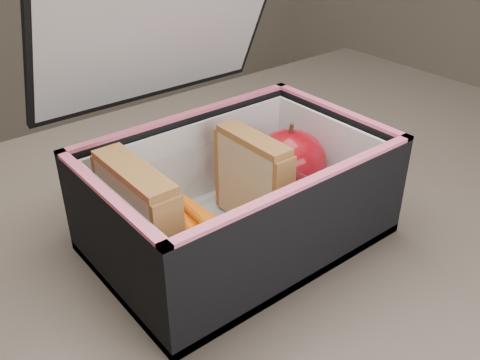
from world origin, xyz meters
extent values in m
cube|color=brown|center=(0.00, 0.00, 0.73)|extent=(1.20, 0.80, 0.03)
cube|color=#382D26|center=(0.55, 0.35, 0.36)|extent=(0.05, 0.05, 0.72)
cube|color=black|center=(-0.02, 0.14, 0.94)|extent=(0.28, 0.08, 0.17)
cube|color=tan|center=(-0.14, 0.01, 0.82)|extent=(0.01, 0.10, 0.10)
cube|color=#C66974|center=(-0.13, 0.01, 0.81)|extent=(0.01, 0.09, 0.10)
cube|color=tan|center=(-0.12, 0.01, 0.82)|extent=(0.01, 0.10, 0.10)
cube|color=brown|center=(-0.13, 0.01, 0.87)|extent=(0.03, 0.10, 0.01)
cube|color=tan|center=(-0.01, 0.01, 0.81)|extent=(0.01, 0.09, 0.09)
cube|color=#C66974|center=(0.00, 0.01, 0.81)|extent=(0.01, 0.08, 0.09)
cube|color=tan|center=(0.01, 0.01, 0.81)|extent=(0.01, 0.09, 0.09)
cube|color=brown|center=(0.00, 0.01, 0.86)|extent=(0.02, 0.09, 0.01)
cylinder|color=#FF6219|center=(-0.08, 0.00, 0.77)|extent=(0.03, 0.10, 0.01)
cylinder|color=#FF6219|center=(-0.06, -0.01, 0.78)|extent=(0.02, 0.10, 0.01)
cylinder|color=#FF6219|center=(-0.06, 0.00, 0.79)|extent=(0.01, 0.10, 0.01)
cylinder|color=#FF6219|center=(-0.05, 0.03, 0.77)|extent=(0.03, 0.10, 0.01)
cylinder|color=#FF6219|center=(-0.07, 0.02, 0.78)|extent=(0.03, 0.10, 0.01)
cylinder|color=#FF6219|center=(-0.06, 0.00, 0.79)|extent=(0.02, 0.10, 0.01)
cube|color=white|center=(0.07, 0.02, 0.77)|extent=(0.09, 0.09, 0.01)
ellipsoid|color=#7B000B|center=(0.06, 0.02, 0.81)|extent=(0.11, 0.11, 0.08)
cylinder|color=#452E18|center=(0.06, 0.02, 0.85)|extent=(0.01, 0.01, 0.01)
camera|label=1|loc=(-0.30, -0.35, 1.09)|focal=40.00mm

